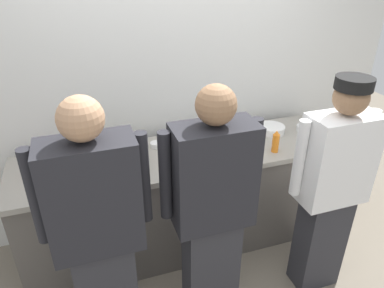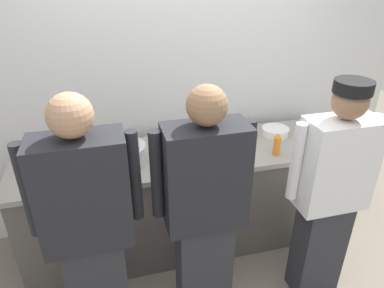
# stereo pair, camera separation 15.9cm
# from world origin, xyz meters

# --- Properties ---
(ground_plane) EXTENTS (9.00, 9.00, 0.00)m
(ground_plane) POSITION_xyz_m (0.00, 0.00, 0.00)
(ground_plane) COLOR slate
(wall_back) EXTENTS (4.12, 0.10, 2.64)m
(wall_back) POSITION_xyz_m (0.00, 0.84, 1.32)
(wall_back) COLOR silver
(wall_back) RESTS_ON ground
(prep_counter) EXTENTS (2.63, 0.69, 0.89)m
(prep_counter) POSITION_xyz_m (0.00, 0.36, 0.45)
(prep_counter) COLOR #56514C
(prep_counter) RESTS_ON ground
(chef_near_left) EXTENTS (0.61, 0.24, 1.68)m
(chef_near_left) POSITION_xyz_m (-0.74, -0.36, 0.89)
(chef_near_left) COLOR #2D2D33
(chef_near_left) RESTS_ON ground
(chef_center) EXTENTS (0.61, 0.24, 1.67)m
(chef_center) POSITION_xyz_m (-0.08, -0.36, 0.88)
(chef_center) COLOR #2D2D33
(chef_center) RESTS_ON ground
(chef_far_right) EXTENTS (0.59, 0.24, 1.62)m
(chef_far_right) POSITION_xyz_m (0.78, -0.36, 0.86)
(chef_far_right) COLOR #2D2D33
(chef_far_right) RESTS_ON ground
(plate_stack_front) EXTENTS (0.23, 0.23, 0.06)m
(plate_stack_front) POSITION_xyz_m (0.79, 0.47, 0.92)
(plate_stack_front) COLOR white
(plate_stack_front) RESTS_ON prep_counter
(plate_stack_rear) EXTENTS (0.25, 0.25, 0.06)m
(plate_stack_rear) POSITION_xyz_m (0.32, 0.32, 0.92)
(plate_stack_rear) COLOR white
(plate_stack_rear) RESTS_ON prep_counter
(mixing_bowl_steel) EXTENTS (0.36, 0.36, 0.13)m
(mixing_bowl_steel) POSITION_xyz_m (-0.50, 0.33, 0.95)
(mixing_bowl_steel) COLOR #B7BABF
(mixing_bowl_steel) RESTS_ON prep_counter
(sheet_tray) EXTENTS (0.54, 0.41, 0.02)m
(sheet_tray) POSITION_xyz_m (0.20, 0.36, 0.90)
(sheet_tray) COLOR #B7BABF
(sheet_tray) RESTS_ON prep_counter
(squeeze_bottle_primary) EXTENTS (0.06, 0.06, 0.18)m
(squeeze_bottle_primary) POSITION_xyz_m (-0.64, 0.57, 0.97)
(squeeze_bottle_primary) COLOR #E5E066
(squeeze_bottle_primary) RESTS_ON prep_counter
(squeeze_bottle_secondary) EXTENTS (0.05, 0.05, 0.18)m
(squeeze_bottle_secondary) POSITION_xyz_m (0.64, 0.16, 0.97)
(squeeze_bottle_secondary) COLOR orange
(squeeze_bottle_secondary) RESTS_ON prep_counter
(squeeze_bottle_spare) EXTENTS (0.06, 0.06, 0.20)m
(squeeze_bottle_spare) POSITION_xyz_m (-1.04, 0.37, 0.98)
(squeeze_bottle_spare) COLOR red
(squeeze_bottle_spare) RESTS_ON prep_counter
(ramekin_yellow_sauce) EXTENTS (0.10, 0.10, 0.04)m
(ramekin_yellow_sauce) POSITION_xyz_m (0.95, 0.17, 0.91)
(ramekin_yellow_sauce) COLOR white
(ramekin_yellow_sauce) RESTS_ON prep_counter
(ramekin_green_sauce) EXTENTS (0.09, 0.09, 0.04)m
(ramekin_green_sauce) POSITION_xyz_m (-0.21, 0.52, 0.91)
(ramekin_green_sauce) COLOR white
(ramekin_green_sauce) RESTS_ON prep_counter
(ramekin_orange_sauce) EXTENTS (0.10, 0.10, 0.04)m
(ramekin_orange_sauce) POSITION_xyz_m (0.58, 0.48, 0.91)
(ramekin_orange_sauce) COLOR white
(ramekin_orange_sauce) RESTS_ON prep_counter
(ramekin_red_sauce) EXTENTS (0.10, 0.10, 0.05)m
(ramekin_red_sauce) POSITION_xyz_m (1.06, 0.41, 0.91)
(ramekin_red_sauce) COLOR white
(ramekin_red_sauce) RESTS_ON prep_counter
(chefs_knife) EXTENTS (0.28, 0.03, 0.02)m
(chefs_knife) POSITION_xyz_m (-0.92, 0.25, 0.89)
(chefs_knife) COLOR #B7BABF
(chefs_knife) RESTS_ON prep_counter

